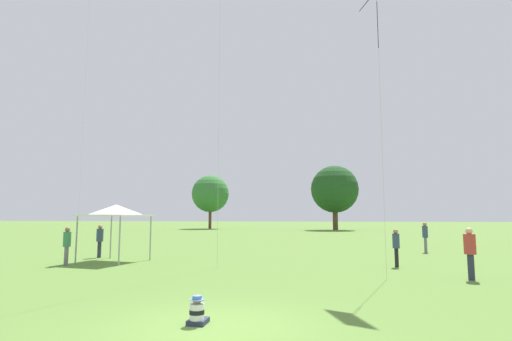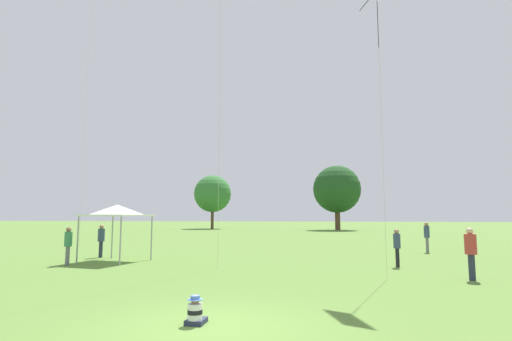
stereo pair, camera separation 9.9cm
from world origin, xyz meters
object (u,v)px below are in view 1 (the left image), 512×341
person_standing_1 (67,242)px  distant_tree_0 (335,189)px  person_standing_0 (425,234)px  person_standing_3 (100,238)px  distant_tree_1 (210,194)px  person_standing_4 (396,244)px  person_standing_6 (470,249)px  canopy_tent (116,211)px  seated_toddler (197,312)px

person_standing_1 → distant_tree_0: size_ratio=0.17×
person_standing_0 → person_standing_1: bearing=168.0°
person_standing_0 → person_standing_3: size_ratio=1.05×
person_standing_0 → distant_tree_1: 48.86m
person_standing_4 → person_standing_0: bearing=-142.2°
person_standing_0 → person_standing_6: bearing=-135.7°
canopy_tent → person_standing_1: bearing=-128.8°
canopy_tent → distant_tree_1: 50.03m
person_standing_4 → canopy_tent: canopy_tent is taller
person_standing_1 → person_standing_6: (16.36, -1.55, 0.04)m
person_standing_6 → distant_tree_0: 49.52m
distant_tree_1 → person_standing_6: bearing=-65.6°
distant_tree_1 → seated_toddler: bearing=-74.8°
person_standing_0 → distant_tree_1: size_ratio=0.20×
seated_toddler → person_standing_0: size_ratio=0.32×
distant_tree_1 → person_standing_3: bearing=-81.6°
person_standing_1 → distant_tree_1: (-7.39, 50.83, 5.02)m
person_standing_6 → distant_tree_1: size_ratio=0.19×
distant_tree_1 → canopy_tent: bearing=-79.9°
person_standing_3 → distant_tree_1: distant_tree_1 is taller
seated_toddler → canopy_tent: canopy_tent is taller
person_standing_1 → person_standing_6: 16.44m
distant_tree_1 → person_standing_0: bearing=-59.1°
seated_toddler → person_standing_1: size_ratio=0.35×
seated_toddler → canopy_tent: bearing=127.5°
person_standing_6 → distant_tree_1: 57.74m
seated_toddler → person_standing_3: 14.88m
person_standing_4 → distant_tree_0: distant_tree_0 is taller
seated_toddler → distant_tree_0: size_ratio=0.06×
canopy_tent → person_standing_6: bearing=-12.3°
person_standing_3 → distant_tree_0: 46.80m
person_standing_4 → person_standing_3: bearing=-35.7°
person_standing_1 → distant_tree_1: 51.61m
canopy_tent → seated_toddler: bearing=-54.3°
person_standing_0 → person_standing_6: person_standing_0 is taller
seated_toddler → person_standing_6: 10.36m
canopy_tent → distant_tree_1: distant_tree_1 is taller
person_standing_1 → canopy_tent: 2.62m
person_standing_3 → distant_tree_0: size_ratio=0.17×
person_standing_0 → seated_toddler: bearing=-156.1°
person_standing_0 → distant_tree_0: size_ratio=0.18×
person_standing_4 → person_standing_6: (1.86, -3.31, 0.08)m
person_standing_6 → canopy_tent: bearing=-153.8°
distant_tree_0 → canopy_tent: bearing=-105.1°
seated_toddler → person_standing_0: 19.71m
person_standing_0 → canopy_tent: bearing=165.2°
person_standing_0 → distant_tree_0: distant_tree_0 is taller
canopy_tent → person_standing_0: bearing=24.6°
person_standing_4 → canopy_tent: bearing=-29.5°
distant_tree_0 → distant_tree_1: (-21.18, 3.22, -0.35)m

